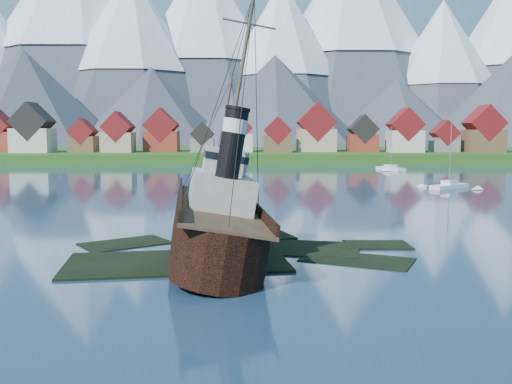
{
  "coord_description": "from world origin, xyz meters",
  "views": [
    {
      "loc": [
        3.14,
        -47.87,
        10.95
      ],
      "look_at": [
        3.54,
        6.0,
        5.0
      ],
      "focal_mm": 40.0,
      "sensor_mm": 36.0,
      "label": 1
    }
  ],
  "objects": [
    {
      "name": "ground",
      "position": [
        0.0,
        0.0,
        0.0
      ],
      "size": [
        1400.0,
        1400.0,
        0.0
      ],
      "primitive_type": "plane",
      "color": "navy",
      "rests_on": "ground"
    },
    {
      "name": "shoal",
      "position": [
        1.78,
        2.15,
        -0.35
      ],
      "size": [
        31.71,
        21.24,
        1.14
      ],
      "color": "black",
      "rests_on": "ground"
    },
    {
      "name": "shore_bank",
      "position": [
        0.0,
        170.0,
        0.0
      ],
      "size": [
        600.0,
        80.0,
        3.2
      ],
      "primitive_type": "cube",
      "color": "#154714",
      "rests_on": "ground"
    },
    {
      "name": "seawall",
      "position": [
        0.0,
        132.0,
        0.0
      ],
      "size": [
        600.0,
        2.5,
        2.0
      ],
      "primitive_type": "cube",
      "color": "#3F3D38",
      "rests_on": "ground"
    },
    {
      "name": "town",
      "position": [
        -33.12,
        152.18,
        8.99
      ],
      "size": [
        250.96,
        16.69,
        17.3
      ],
      "color": "maroon",
      "rests_on": "ground"
    },
    {
      "name": "mountains",
      "position": [
        -0.79,
        481.26,
        89.34
      ],
      "size": [
        965.0,
        340.0,
        205.0
      ],
      "color": "#2D333D",
      "rests_on": "ground"
    },
    {
      "name": "tugboat_wreck",
      "position": [
        -0.59,
        2.6,
        2.93
      ],
      "size": [
        6.82,
        29.4,
        23.3
      ],
      "rotation": [
        0.0,
        0.17,
        0.12
      ],
      "color": "black",
      "rests_on": "ground"
    },
    {
      "name": "sailboat_d",
      "position": [
        39.84,
        57.08,
        0.29
      ],
      "size": [
        8.67,
        7.3,
        12.46
      ],
      "rotation": [
        0.0,
        0.0,
        -0.93
      ],
      "color": "white",
      "rests_on": "ground"
    },
    {
      "name": "sailboat_e",
      "position": [
        40.54,
        105.01,
        0.26
      ],
      "size": [
        6.08,
        10.62,
        12.03
      ],
      "rotation": [
        0.0,
        0.0,
        0.36
      ],
      "color": "white",
      "rests_on": "ground"
    }
  ]
}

